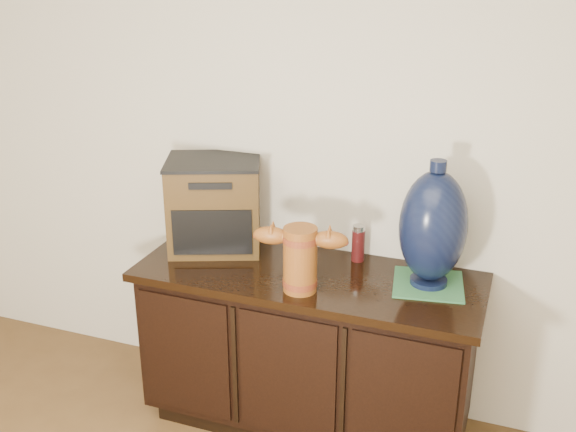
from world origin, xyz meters
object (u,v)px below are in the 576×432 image
at_px(lamp_base, 433,227).
at_px(tv_radio, 215,204).
at_px(terracotta_vessel, 300,256).
at_px(spray_can, 358,243).
at_px(sideboard, 307,349).

bearing_deg(lamp_base, tv_radio, 177.04).
bearing_deg(tv_radio, terracotta_vessel, -49.86).
bearing_deg(spray_can, sideboard, -129.34).
xyz_separation_m(sideboard, spray_can, (0.16, 0.20, 0.45)).
relative_size(terracotta_vessel, spray_can, 2.32).
bearing_deg(terracotta_vessel, lamp_base, 15.55).
relative_size(sideboard, tv_radio, 2.92).
bearing_deg(sideboard, spray_can, 50.66).
relative_size(terracotta_vessel, tv_radio, 0.76).
bearing_deg(sideboard, lamp_base, 7.82).
xyz_separation_m(terracotta_vessel, spray_can, (0.14, 0.35, -0.07)).
bearing_deg(tv_radio, sideboard, -35.16).
xyz_separation_m(lamp_base, spray_can, (-0.33, 0.13, -0.17)).
bearing_deg(terracotta_vessel, sideboard, 86.80).
xyz_separation_m(terracotta_vessel, lamp_base, (0.47, 0.22, 0.10)).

